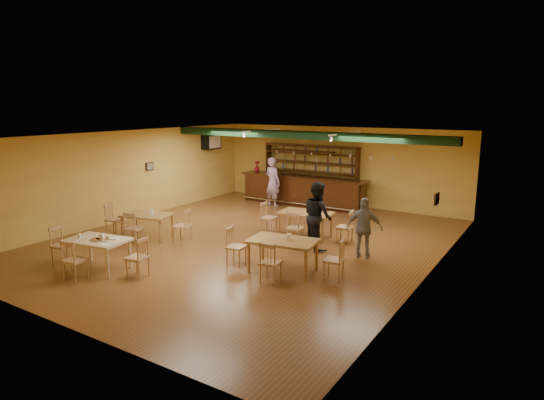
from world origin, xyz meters
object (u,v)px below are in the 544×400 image
Objects in this scene: dining_table_d at (283,256)px; near_table at (98,254)px; patron_bar at (273,182)px; dining_table_b at (305,225)px; bar_counter at (303,191)px; dining_table_c at (148,226)px; patron_right_a at (318,216)px.

near_table is (-3.75, -2.22, -0.01)m from dining_table_d.
near_table is 0.74× the size of patron_bar.
dining_table_b is 0.97× the size of dining_table_d.
bar_counter is 3.41× the size of dining_table_b.
dining_table_d is at bearing -17.84° from dining_table_c.
bar_counter is 2.80× the size of patron_right_a.
patron_bar is (-0.85, -0.83, 0.38)m from bar_counter.
dining_table_d is at bearing 22.03° from near_table.
dining_table_c is 0.75× the size of patron_bar.
near_table is 8.14m from patron_bar.
dining_table_d is (3.16, -6.73, -0.18)m from bar_counter.
patron_right_a is at bearing 84.87° from dining_table_d.
dining_table_d is (4.81, -0.32, 0.04)m from dining_table_c.
dining_table_d is 4.36m from near_table.
dining_table_c is at bearing 167.47° from dining_table_d.
bar_counter is at bearing 77.65° from near_table.
bar_counter is at bearing -18.67° from patron_right_a.
bar_counter is 3.68× the size of near_table.
bar_counter reaches higher than dining_table_b.
dining_table_d is 0.84× the size of patron_right_a.
near_table is (-0.59, -8.94, -0.19)m from bar_counter.
near_table is 0.76× the size of patron_right_a.
patron_bar reaches higher than dining_table_c.
bar_counter reaches higher than dining_table_d.
bar_counter reaches higher than dining_table_c.
patron_right_a is at bearing 5.83° from dining_table_c.
dining_table_b is at bearing 148.55° from patron_bar.
bar_counter is 8.97m from near_table.
dining_table_c is 0.91× the size of dining_table_d.
dining_table_c is at bearing 58.51° from patron_right_a.
dining_table_b is 4.40m from patron_bar.
dining_table_d is at bearing 132.24° from patron_right_a.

